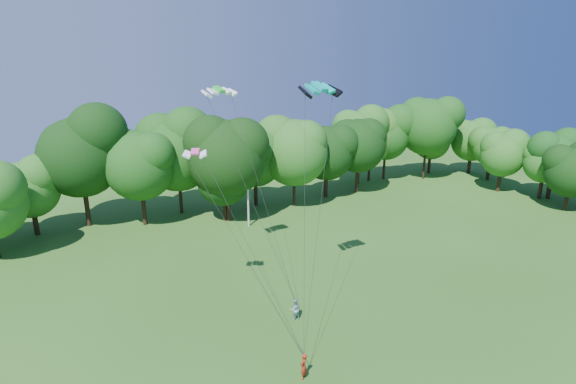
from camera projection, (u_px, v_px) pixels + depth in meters
name	position (u px, v px, depth m)	size (l,w,h in m)	color
utility_pole	(248.00, 189.00, 50.75)	(1.73, 0.22, 8.64)	beige
kite_flyer_left	(304.00, 366.00, 27.25)	(0.63, 0.41, 1.72)	#A52A15
kite_flyer_right	(295.00, 309.00, 33.44)	(0.81, 0.63, 1.66)	#8BA7C1
kite_teal	(319.00, 86.00, 31.20)	(3.12, 1.60, 0.67)	#05AFA0
kite_green	(219.00, 89.00, 36.16)	(2.92, 1.66, 0.49)	#20D82E
kite_pink	(195.00, 152.00, 30.88)	(1.81, 1.40, 0.35)	#F844AE
tree_back_center	(226.00, 147.00, 51.16)	(9.85, 9.85, 14.33)	black
tree_back_east	(371.00, 134.00, 68.89)	(8.18, 8.18, 11.89)	#322514
tree_flank_east	(556.00, 149.00, 60.03)	(7.61, 7.61, 11.07)	black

